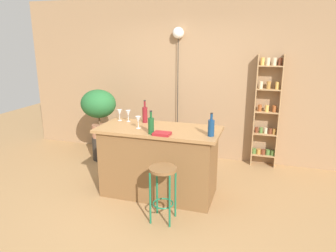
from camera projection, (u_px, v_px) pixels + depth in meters
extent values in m
plane|color=#A37A4C|center=(152.00, 203.00, 4.14)|extent=(12.00, 12.00, 0.00)
cube|color=#997551|center=(189.00, 80.00, 5.56)|extent=(6.40, 0.10, 2.80)
cube|color=brown|center=(159.00, 163.00, 4.29)|extent=(1.50, 0.68, 0.91)
cube|color=#9E7042|center=(159.00, 130.00, 4.17)|extent=(1.63, 0.74, 0.04)
cylinder|color=#196642|center=(150.00, 199.00, 3.60)|extent=(0.02, 0.02, 0.64)
cylinder|color=#196642|center=(170.00, 202.00, 3.53)|extent=(0.02, 0.02, 0.64)
cylinder|color=#196642|center=(157.00, 190.00, 3.81)|extent=(0.02, 0.02, 0.64)
cylinder|color=#196642|center=(175.00, 192.00, 3.75)|extent=(0.02, 0.02, 0.64)
torus|color=#196642|center=(163.00, 203.00, 3.70)|extent=(0.25, 0.25, 0.02)
cylinder|color=brown|center=(163.00, 169.00, 3.58)|extent=(0.33, 0.33, 0.03)
cube|color=#A87F51|center=(255.00, 111.00, 5.20)|extent=(0.02, 0.16, 1.87)
cube|color=#A87F51|center=(279.00, 113.00, 5.09)|extent=(0.02, 0.16, 1.87)
cube|color=#A87F51|center=(263.00, 155.00, 5.35)|extent=(0.37, 0.16, 0.02)
cylinder|color=#4C7033|center=(254.00, 151.00, 5.38)|extent=(0.08, 0.08, 0.09)
cylinder|color=#AD7A38|center=(258.00, 151.00, 5.35)|extent=(0.08, 0.08, 0.09)
cylinder|color=brown|center=(263.00, 152.00, 5.33)|extent=(0.08, 0.08, 0.09)
cylinder|color=#4C7033|center=(268.00, 152.00, 5.32)|extent=(0.08, 0.08, 0.09)
cylinder|color=#4C7033|center=(273.00, 153.00, 5.29)|extent=(0.08, 0.08, 0.09)
cube|color=#A87F51|center=(265.00, 134.00, 5.25)|extent=(0.37, 0.16, 0.02)
cylinder|color=brown|center=(257.00, 130.00, 5.28)|extent=(0.06, 0.06, 0.09)
cylinder|color=#4C7033|center=(261.00, 130.00, 5.26)|extent=(0.06, 0.06, 0.09)
cylinder|color=beige|center=(266.00, 131.00, 5.24)|extent=(0.06, 0.06, 0.09)
cylinder|color=brown|center=(270.00, 131.00, 5.20)|extent=(0.06, 0.06, 0.09)
cylinder|color=#AD7A38|center=(274.00, 132.00, 5.18)|extent=(0.06, 0.06, 0.09)
cube|color=#A87F51|center=(267.00, 112.00, 5.15)|extent=(0.37, 0.16, 0.02)
cylinder|color=#994C23|center=(260.00, 108.00, 5.17)|extent=(0.06, 0.06, 0.11)
cylinder|color=gold|center=(267.00, 108.00, 5.13)|extent=(0.06, 0.06, 0.11)
cylinder|color=#994C23|center=(274.00, 109.00, 5.10)|extent=(0.06, 0.06, 0.11)
cube|color=#A87F51|center=(269.00, 89.00, 5.05)|extent=(0.37, 0.16, 0.02)
cylinder|color=beige|center=(261.00, 85.00, 5.07)|extent=(0.06, 0.06, 0.12)
cylinder|color=#AD7A38|center=(269.00, 85.00, 5.04)|extent=(0.06, 0.06, 0.12)
cylinder|color=gold|center=(277.00, 86.00, 4.99)|extent=(0.06, 0.06, 0.12)
cube|color=#A87F51|center=(271.00, 66.00, 4.95)|extent=(0.37, 0.16, 0.02)
cylinder|color=gold|center=(263.00, 61.00, 4.97)|extent=(0.06, 0.06, 0.12)
cylinder|color=beige|center=(268.00, 61.00, 4.95)|extent=(0.06, 0.06, 0.12)
cylinder|color=beige|center=(275.00, 62.00, 4.91)|extent=(0.06, 0.06, 0.12)
cylinder|color=brown|center=(280.00, 62.00, 4.90)|extent=(0.06, 0.06, 0.12)
cylinder|color=#2D2823|center=(101.00, 148.00, 5.61)|extent=(0.30, 0.30, 0.42)
cylinder|color=#A86B4C|center=(100.00, 131.00, 5.53)|extent=(0.28, 0.28, 0.23)
cylinder|color=brown|center=(99.00, 120.00, 5.48)|extent=(0.03, 0.03, 0.16)
ellipsoid|color=#23602D|center=(98.00, 104.00, 5.40)|extent=(0.61, 0.55, 0.49)
cylinder|color=maroon|center=(145.00, 115.00, 4.42)|extent=(0.07, 0.07, 0.22)
cylinder|color=maroon|center=(145.00, 104.00, 4.37)|extent=(0.03, 0.03, 0.09)
cylinder|color=black|center=(145.00, 101.00, 4.36)|extent=(0.03, 0.03, 0.01)
cylinder|color=#194C23|center=(151.00, 126.00, 3.88)|extent=(0.07, 0.07, 0.20)
cylinder|color=#194C23|center=(151.00, 115.00, 3.85)|extent=(0.03, 0.03, 0.08)
cylinder|color=black|center=(151.00, 111.00, 3.83)|extent=(0.03, 0.03, 0.01)
cylinder|color=navy|center=(211.00, 128.00, 3.79)|extent=(0.08, 0.08, 0.20)
cylinder|color=navy|center=(212.00, 117.00, 3.76)|extent=(0.03, 0.03, 0.08)
cylinder|color=black|center=(212.00, 113.00, 3.74)|extent=(0.03, 0.03, 0.01)
cylinder|color=silver|center=(128.00, 121.00, 4.50)|extent=(0.06, 0.06, 0.00)
cylinder|color=silver|center=(128.00, 119.00, 4.49)|extent=(0.01, 0.01, 0.08)
cone|color=silver|center=(128.00, 113.00, 4.47)|extent=(0.07, 0.07, 0.08)
cylinder|color=silver|center=(138.00, 128.00, 4.15)|extent=(0.06, 0.06, 0.00)
cylinder|color=silver|center=(138.00, 125.00, 4.14)|extent=(0.01, 0.01, 0.08)
cone|color=silver|center=(138.00, 119.00, 4.12)|extent=(0.07, 0.07, 0.08)
cylinder|color=silver|center=(120.00, 120.00, 4.55)|extent=(0.06, 0.06, 0.00)
cylinder|color=silver|center=(120.00, 118.00, 4.54)|extent=(0.01, 0.01, 0.08)
cone|color=silver|center=(120.00, 112.00, 4.52)|extent=(0.07, 0.07, 0.08)
cube|color=maroon|center=(162.00, 134.00, 3.85)|extent=(0.21, 0.15, 0.03)
cylinder|color=black|center=(178.00, 97.00, 5.59)|extent=(0.01, 0.01, 2.20)
sphere|color=white|center=(178.00, 33.00, 5.30)|extent=(0.19, 0.19, 0.19)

